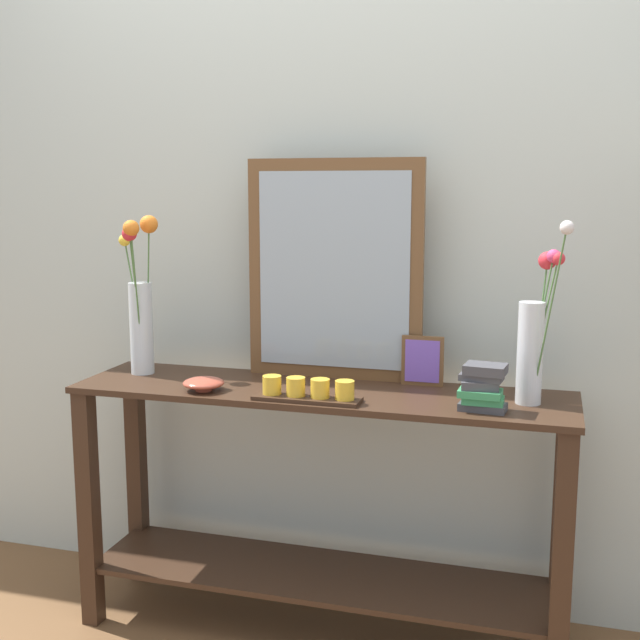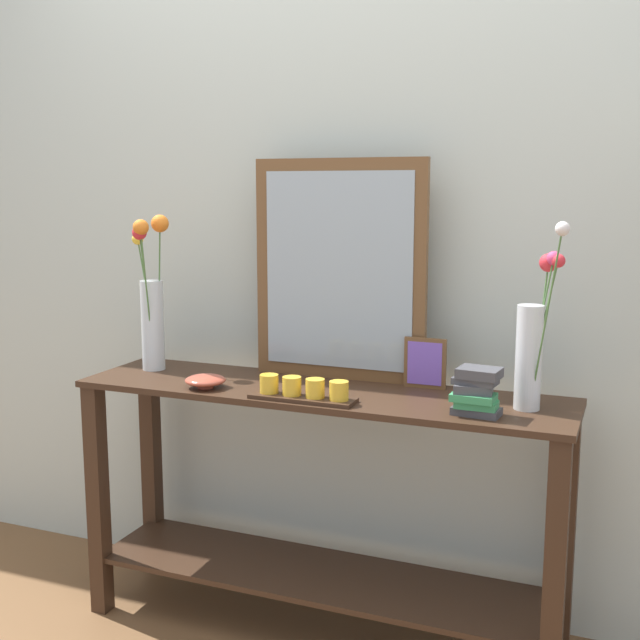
{
  "view_description": "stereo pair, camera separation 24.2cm",
  "coord_description": "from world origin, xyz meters",
  "px_view_note": "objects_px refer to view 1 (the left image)",
  "views": [
    {
      "loc": [
        0.67,
        -2.3,
        1.42
      ],
      "look_at": [
        0.0,
        0.0,
        1.02
      ],
      "focal_mm": 44.79,
      "sensor_mm": 36.0,
      "label": 1
    },
    {
      "loc": [
        0.89,
        -2.22,
        1.42
      ],
      "look_at": [
        0.0,
        0.0,
        1.02
      ],
      "focal_mm": 44.79,
      "sensor_mm": 36.0,
      "label": 2
    }
  ],
  "objects_px": {
    "picture_frame_small": "(422,361)",
    "book_stack": "(482,387)",
    "candle_tray": "(308,391)",
    "vase_right": "(534,337)",
    "tall_vase_left": "(140,307)",
    "console_table": "(320,488)",
    "decorative_bowl": "(204,383)",
    "mirror_leaning": "(333,270)"
  },
  "relations": [
    {
      "from": "picture_frame_small",
      "to": "book_stack",
      "type": "relative_size",
      "value": 1.16
    },
    {
      "from": "candle_tray",
      "to": "vase_right",
      "type": "bearing_deg",
      "value": 13.56
    },
    {
      "from": "book_stack",
      "to": "vase_right",
      "type": "bearing_deg",
      "value": 42.13
    },
    {
      "from": "tall_vase_left",
      "to": "vase_right",
      "type": "distance_m",
      "value": 1.26
    },
    {
      "from": "candle_tray",
      "to": "picture_frame_small",
      "type": "distance_m",
      "value": 0.4
    },
    {
      "from": "console_table",
      "to": "vase_right",
      "type": "distance_m",
      "value": 0.81
    },
    {
      "from": "tall_vase_left",
      "to": "picture_frame_small",
      "type": "distance_m",
      "value": 0.94
    },
    {
      "from": "candle_tray",
      "to": "decorative_bowl",
      "type": "height_order",
      "value": "candle_tray"
    },
    {
      "from": "vase_right",
      "to": "book_stack",
      "type": "height_order",
      "value": "vase_right"
    },
    {
      "from": "tall_vase_left",
      "to": "book_stack",
      "type": "relative_size",
      "value": 3.87
    },
    {
      "from": "console_table",
      "to": "tall_vase_left",
      "type": "bearing_deg",
      "value": 176.47
    },
    {
      "from": "candle_tray",
      "to": "book_stack",
      "type": "height_order",
      "value": "book_stack"
    },
    {
      "from": "tall_vase_left",
      "to": "candle_tray",
      "type": "distance_m",
      "value": 0.68
    },
    {
      "from": "tall_vase_left",
      "to": "book_stack",
      "type": "xyz_separation_m",
      "value": [
        1.13,
        -0.14,
        -0.16
      ]
    },
    {
      "from": "book_stack",
      "to": "picture_frame_small",
      "type": "bearing_deg",
      "value": 130.36
    },
    {
      "from": "mirror_leaning",
      "to": "tall_vase_left",
      "type": "relative_size",
      "value": 1.34
    },
    {
      "from": "picture_frame_small",
      "to": "decorative_bowl",
      "type": "relative_size",
      "value": 1.24
    },
    {
      "from": "picture_frame_small",
      "to": "decorative_bowl",
      "type": "height_order",
      "value": "picture_frame_small"
    },
    {
      "from": "tall_vase_left",
      "to": "candle_tray",
      "type": "xyz_separation_m",
      "value": [
        0.63,
        -0.17,
        -0.2
      ]
    },
    {
      "from": "picture_frame_small",
      "to": "decorative_bowl",
      "type": "xyz_separation_m",
      "value": [
        -0.63,
        -0.25,
        -0.06
      ]
    },
    {
      "from": "vase_right",
      "to": "tall_vase_left",
      "type": "bearing_deg",
      "value": 178.95
    },
    {
      "from": "vase_right",
      "to": "decorative_bowl",
      "type": "relative_size",
      "value": 4.18
    },
    {
      "from": "mirror_leaning",
      "to": "decorative_bowl",
      "type": "height_order",
      "value": "mirror_leaning"
    },
    {
      "from": "candle_tray",
      "to": "decorative_bowl",
      "type": "distance_m",
      "value": 0.34
    },
    {
      "from": "console_table",
      "to": "mirror_leaning",
      "type": "bearing_deg",
      "value": 91.05
    },
    {
      "from": "console_table",
      "to": "mirror_leaning",
      "type": "relative_size",
      "value": 2.18
    },
    {
      "from": "vase_right",
      "to": "book_stack",
      "type": "distance_m",
      "value": 0.22
    },
    {
      "from": "console_table",
      "to": "decorative_bowl",
      "type": "height_order",
      "value": "decorative_bowl"
    },
    {
      "from": "console_table",
      "to": "mirror_leaning",
      "type": "xyz_separation_m",
      "value": [
        -0.0,
        0.16,
        0.67
      ]
    },
    {
      "from": "console_table",
      "to": "decorative_bowl",
      "type": "bearing_deg",
      "value": -161.32
    },
    {
      "from": "console_table",
      "to": "picture_frame_small",
      "type": "relative_size",
      "value": 9.8
    },
    {
      "from": "candle_tray",
      "to": "decorative_bowl",
      "type": "xyz_separation_m",
      "value": [
        -0.34,
        0.02,
        -0.0
      ]
    },
    {
      "from": "mirror_leaning",
      "to": "vase_right",
      "type": "xyz_separation_m",
      "value": [
        0.63,
        -0.15,
        -0.16
      ]
    },
    {
      "from": "mirror_leaning",
      "to": "tall_vase_left",
      "type": "xyz_separation_m",
      "value": [
        -0.63,
        -0.13,
        -0.13
      ]
    },
    {
      "from": "mirror_leaning",
      "to": "book_stack",
      "type": "distance_m",
      "value": 0.64
    },
    {
      "from": "mirror_leaning",
      "to": "candle_tray",
      "type": "relative_size",
      "value": 2.22
    },
    {
      "from": "picture_frame_small",
      "to": "book_stack",
      "type": "height_order",
      "value": "picture_frame_small"
    },
    {
      "from": "picture_frame_small",
      "to": "console_table",
      "type": "bearing_deg",
      "value": -154.63
    },
    {
      "from": "mirror_leaning",
      "to": "decorative_bowl",
      "type": "bearing_deg",
      "value": -140.27
    },
    {
      "from": "console_table",
      "to": "mirror_leaning",
      "type": "distance_m",
      "value": 0.69
    },
    {
      "from": "tall_vase_left",
      "to": "mirror_leaning",
      "type": "bearing_deg",
      "value": 11.34
    },
    {
      "from": "console_table",
      "to": "candle_tray",
      "type": "height_order",
      "value": "candle_tray"
    }
  ]
}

